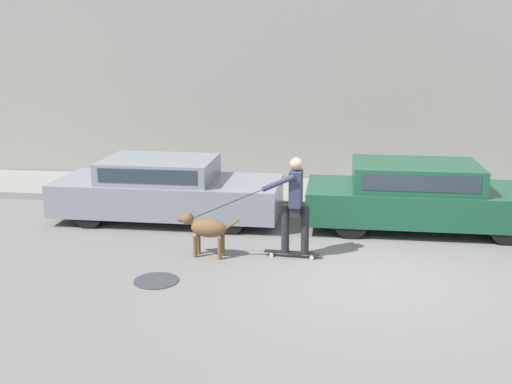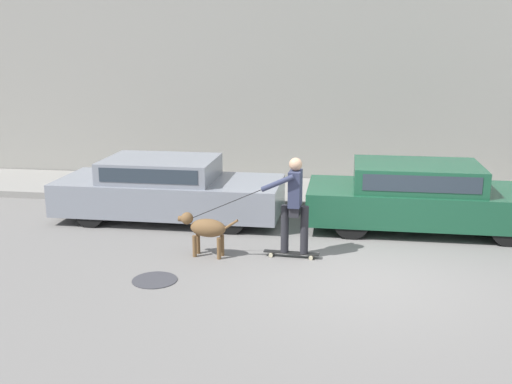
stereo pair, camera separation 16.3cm
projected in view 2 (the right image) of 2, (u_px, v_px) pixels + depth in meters
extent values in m
plane|color=slate|center=(366.00, 275.00, 9.33)|extent=(36.00, 36.00, 0.00)
cube|color=gray|center=(362.00, 88.00, 14.76)|extent=(32.00, 0.30, 4.87)
cube|color=gray|center=(359.00, 194.00, 14.00)|extent=(30.00, 2.42, 0.16)
cylinder|color=black|center=(244.00, 198.00, 12.80)|extent=(0.60, 0.20, 0.60)
cylinder|color=black|center=(230.00, 218.00, 11.31)|extent=(0.60, 0.20, 0.60)
cylinder|color=black|center=(120.00, 193.00, 13.21)|extent=(0.60, 0.20, 0.60)
cylinder|color=black|center=(90.00, 212.00, 11.72)|extent=(0.60, 0.20, 0.60)
cube|color=gray|center=(170.00, 195.00, 12.21)|extent=(4.53, 1.83, 0.65)
cube|color=gray|center=(161.00, 169.00, 12.11)|extent=(2.23, 1.63, 0.43)
cube|color=#28333D|center=(148.00, 176.00, 11.32)|extent=(1.95, 0.03, 0.27)
cylinder|color=black|center=(490.00, 205.00, 12.08)|extent=(0.67, 0.20, 0.67)
cylinder|color=black|center=(509.00, 227.00, 10.61)|extent=(0.67, 0.20, 0.67)
cylinder|color=black|center=(351.00, 200.00, 12.48)|extent=(0.67, 0.20, 0.67)
cylinder|color=black|center=(352.00, 221.00, 11.01)|extent=(0.67, 0.20, 0.67)
cube|color=#194C33|center=(424.00, 204.00, 11.51)|extent=(4.47, 1.80, 0.62)
cube|color=#194C33|center=(417.00, 176.00, 11.40)|extent=(2.37, 1.61, 0.47)
cube|color=#28333D|center=(422.00, 184.00, 10.62)|extent=(2.08, 0.02, 0.30)
cylinder|color=brown|center=(195.00, 246.00, 10.09)|extent=(0.07, 0.07, 0.37)
cylinder|color=brown|center=(198.00, 243.00, 10.25)|extent=(0.07, 0.07, 0.37)
cylinder|color=brown|center=(219.00, 248.00, 9.98)|extent=(0.07, 0.07, 0.37)
cylinder|color=brown|center=(222.00, 245.00, 10.14)|extent=(0.07, 0.07, 0.37)
ellipsoid|color=brown|center=(208.00, 228.00, 10.03)|extent=(0.65, 0.38, 0.31)
sphere|color=brown|center=(187.00, 218.00, 10.10)|extent=(0.21, 0.21, 0.21)
cylinder|color=brown|center=(182.00, 219.00, 10.12)|extent=(0.13, 0.11, 0.09)
cylinder|color=brown|center=(231.00, 224.00, 9.91)|extent=(0.26, 0.07, 0.19)
cylinder|color=beige|center=(271.00, 255.00, 10.10)|extent=(0.07, 0.03, 0.07)
cylinder|color=beige|center=(272.00, 252.00, 10.24)|extent=(0.07, 0.03, 0.07)
cylinder|color=beige|center=(311.00, 258.00, 9.96)|extent=(0.07, 0.03, 0.07)
cylinder|color=beige|center=(312.00, 255.00, 10.11)|extent=(0.07, 0.03, 0.07)
cube|color=black|center=(291.00, 253.00, 10.09)|extent=(0.95, 0.18, 0.02)
cylinder|color=#232328|center=(285.00, 229.00, 10.01)|extent=(0.13, 0.13, 0.81)
cylinder|color=#232328|center=(304.00, 230.00, 9.95)|extent=(0.13, 0.13, 0.81)
cube|color=#232328|center=(295.00, 211.00, 9.90)|extent=(0.18, 0.31, 0.16)
cube|color=#2D334C|center=(295.00, 188.00, 9.81)|extent=(0.21, 0.39, 0.59)
sphere|color=tan|center=(296.00, 164.00, 9.71)|extent=(0.22, 0.22, 0.22)
cylinder|color=#2D334C|center=(297.00, 187.00, 10.04)|extent=(0.08, 0.08, 0.56)
cylinder|color=#2D334C|center=(278.00, 183.00, 9.61)|extent=(0.55, 0.12, 0.31)
cylinder|color=black|center=(224.00, 205.00, 9.90)|extent=(1.29, 0.10, 0.61)
cylinder|color=#38383D|center=(155.00, 280.00, 9.11)|extent=(0.69, 0.69, 0.01)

